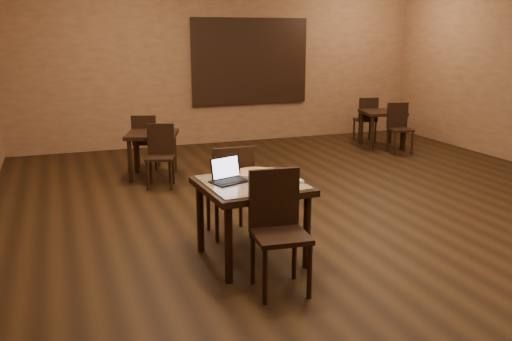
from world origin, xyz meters
name	(u,v)px	position (x,y,z in m)	size (l,w,h in m)	color
ground	(356,222)	(0.00, 0.00, 0.00)	(10.00, 10.00, 0.00)	black
wall_back	(225,65)	(0.00, 5.00, 1.50)	(8.00, 0.02, 3.00)	#936A4B
mural	(250,62)	(0.50, 4.96, 1.55)	(2.34, 0.05, 1.64)	#285596
tiled_table	(252,192)	(-1.46, -0.55, 0.66)	(0.98, 0.98, 0.76)	black
chair_main_near	(278,223)	(-1.45, -1.16, 0.57)	(0.47, 0.47, 1.00)	black
chair_main_far	(231,186)	(-1.46, 0.07, 0.56)	(0.44, 0.44, 0.99)	black
laptop	(227,175)	(-1.66, -0.44, 0.82)	(0.37, 0.34, 0.22)	black
plate	(281,184)	(-1.24, -0.73, 0.77)	(0.23, 0.23, 0.01)	white
pizza_slice	(281,182)	(-1.24, -0.73, 0.79)	(0.19, 0.19, 0.02)	beige
pizza_pan	(255,174)	(-1.34, -0.31, 0.77)	(0.40, 0.40, 0.01)	silver
pizza_whole	(255,172)	(-1.34, -0.31, 0.78)	(0.37, 0.37, 0.03)	beige
spatula	(257,172)	(-1.32, -0.33, 0.79)	(0.09, 0.22, 0.01)	silver
napkin_roll	(298,179)	(-1.06, -0.69, 0.78)	(0.06, 0.18, 0.04)	white
other_table_a	(382,117)	(2.60, 3.53, 0.57)	(0.87, 0.87, 0.68)	black
other_table_a_chair_near	(399,125)	(2.62, 3.01, 0.50)	(0.45, 0.45, 0.88)	black
other_table_a_chair_far	(367,117)	(2.58, 4.04, 0.50)	(0.45, 0.45, 0.88)	black
other_table_b	(152,140)	(-1.81, 2.80, 0.56)	(0.90, 0.90, 0.67)	black
other_table_b_chair_near	(161,152)	(-1.78, 2.29, 0.49)	(0.47, 0.47, 0.87)	black
other_table_b_chair_far	(145,139)	(-1.83, 3.31, 0.49)	(0.47, 0.47, 0.87)	black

